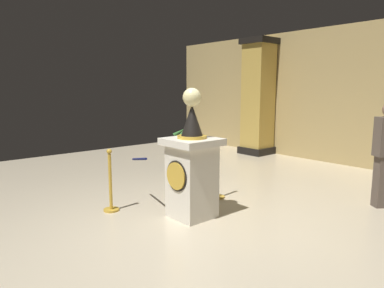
{
  "coord_description": "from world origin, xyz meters",
  "views": [
    {
      "loc": [
        3.64,
        -3.1,
        1.89
      ],
      "look_at": [
        -0.14,
        0.18,
        1.1
      ],
      "focal_mm": 32.88,
      "sensor_mm": 36.0,
      "label": 1
    }
  ],
  "objects_px": {
    "stanchion_near": "(218,178)",
    "stanchion_far": "(111,190)",
    "pedestal_clock": "(192,168)",
    "potted_palm_left": "(187,153)"
  },
  "relations": [
    {
      "from": "stanchion_near",
      "to": "stanchion_far",
      "type": "xyz_separation_m",
      "value": [
        -0.62,
        -1.73,
        -0.02
      ]
    },
    {
      "from": "pedestal_clock",
      "to": "stanchion_far",
      "type": "bearing_deg",
      "value": -142.4
    },
    {
      "from": "stanchion_near",
      "to": "potted_palm_left",
      "type": "xyz_separation_m",
      "value": [
        -2.47,
        1.36,
        -0.07
      ]
    },
    {
      "from": "pedestal_clock",
      "to": "stanchion_far",
      "type": "distance_m",
      "value": 1.35
    },
    {
      "from": "potted_palm_left",
      "to": "stanchion_near",
      "type": "bearing_deg",
      "value": -28.96
    },
    {
      "from": "pedestal_clock",
      "to": "potted_palm_left",
      "type": "relative_size",
      "value": 1.95
    },
    {
      "from": "pedestal_clock",
      "to": "potted_palm_left",
      "type": "bearing_deg",
      "value": 141.08
    },
    {
      "from": "stanchion_near",
      "to": "stanchion_far",
      "type": "height_order",
      "value": "stanchion_near"
    },
    {
      "from": "pedestal_clock",
      "to": "potted_palm_left",
      "type": "distance_m",
      "value": 3.71
    },
    {
      "from": "stanchion_near",
      "to": "potted_palm_left",
      "type": "distance_m",
      "value": 2.82
    }
  ]
}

